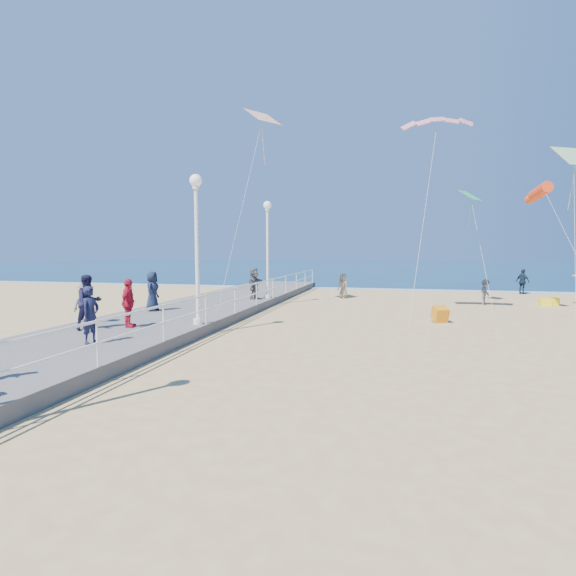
% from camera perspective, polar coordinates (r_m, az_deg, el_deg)
% --- Properties ---
extents(ground, '(160.00, 160.00, 0.00)m').
position_cam_1_polar(ground, '(15.18, 7.47, -6.85)').
color(ground, tan).
rests_on(ground, ground).
extents(ocean, '(160.00, 90.00, 0.05)m').
position_cam_1_polar(ocean, '(79.86, 12.46, 2.58)').
color(ocean, '#0C314C').
rests_on(ocean, ground).
extents(surf_line, '(160.00, 1.20, 0.04)m').
position_cam_1_polar(surf_line, '(35.45, 11.01, -0.13)').
color(surf_line, silver).
rests_on(surf_line, ground).
extents(boardwalk, '(5.00, 44.00, 0.40)m').
position_cam_1_polar(boardwalk, '(17.58, -17.71, -4.77)').
color(boardwalk, slate).
rests_on(boardwalk, ground).
extents(railing, '(0.05, 42.00, 0.55)m').
position_cam_1_polar(railing, '(16.30, -10.43, -1.63)').
color(railing, white).
rests_on(railing, boardwalk).
extents(lamp_post_mid, '(0.44, 0.44, 5.32)m').
position_cam_1_polar(lamp_post_mid, '(16.33, -11.53, 6.84)').
color(lamp_post_mid, white).
rests_on(lamp_post_mid, boardwalk).
extents(lamp_post_far, '(0.44, 0.44, 5.32)m').
position_cam_1_polar(lamp_post_far, '(24.78, -2.62, 6.23)').
color(lamp_post_far, white).
rests_on(lamp_post_far, boardwalk).
extents(spectator_0, '(0.43, 0.62, 1.65)m').
position_cam_1_polar(spectator_0, '(13.98, -23.77, -3.14)').
color(spectator_0, '#191A37').
rests_on(spectator_0, boardwalk).
extents(spectator_2, '(0.83, 1.10, 1.51)m').
position_cam_1_polar(spectator_2, '(17.87, -24.29, -1.72)').
color(spectator_2, '#56555A').
rests_on(spectator_2, boardwalk).
extents(spectator_3, '(0.62, 1.05, 1.68)m').
position_cam_1_polar(spectator_3, '(16.40, -19.61, -1.82)').
color(spectator_3, red).
rests_on(spectator_3, boardwalk).
extents(spectator_4, '(0.67, 0.92, 1.73)m').
position_cam_1_polar(spectator_4, '(20.50, -16.85, -0.39)').
color(spectator_4, '#171F34').
rests_on(spectator_4, boardwalk).
extents(spectator_5, '(0.78, 1.64, 1.70)m').
position_cam_1_polar(spectator_5, '(24.38, -4.30, 0.57)').
color(spectator_5, '#505155').
rests_on(spectator_5, boardwalk).
extents(spectator_7, '(0.99, 1.09, 1.84)m').
position_cam_1_polar(spectator_7, '(16.50, -23.97, -1.65)').
color(spectator_7, black).
rests_on(spectator_7, boardwalk).
extents(beach_walker_a, '(0.90, 1.07, 1.43)m').
position_cam_1_polar(beach_walker_a, '(27.31, 23.76, -0.49)').
color(beach_walker_a, '#5C5D61').
rests_on(beach_walker_a, ground).
extents(beach_walker_b, '(0.95, 1.08, 1.75)m').
position_cam_1_polar(beach_walker_b, '(35.08, 27.65, 0.73)').
color(beach_walker_b, '#182536').
rests_on(beach_walker_b, ground).
extents(beach_walker_c, '(0.91, 0.86, 1.57)m').
position_cam_1_polar(beach_walker_c, '(28.72, 7.01, 0.27)').
color(beach_walker_c, gray).
rests_on(beach_walker_c, ground).
extents(box_kite, '(0.76, 0.85, 0.74)m').
position_cam_1_polar(box_kite, '(20.05, 18.74, -3.33)').
color(box_kite, '#D04D0C').
rests_on(box_kite, ground).
extents(beach_chair_left, '(0.55, 0.55, 0.40)m').
position_cam_1_polar(beach_chair_left, '(28.97, 30.57, -1.49)').
color(beach_chair_left, yellow).
rests_on(beach_chair_left, ground).
extents(beach_chair_right, '(0.55, 0.55, 0.40)m').
position_cam_1_polar(beach_chair_right, '(28.44, 29.83, -1.57)').
color(beach_chair_right, yellow).
rests_on(beach_chair_right, ground).
extents(kite_parafoil, '(3.20, 0.94, 0.65)m').
position_cam_1_polar(kite_parafoil, '(22.68, 18.40, 19.65)').
color(kite_parafoil, red).
extents(kite_windsock, '(0.95, 2.39, 1.02)m').
position_cam_1_polar(kite_windsock, '(25.22, 29.40, 10.63)').
color(kite_windsock, red).
extents(kite_diamond_multi, '(1.96, 1.81, 1.06)m').
position_cam_1_polar(kite_diamond_multi, '(25.76, 32.52, 13.93)').
color(kite_diamond_multi, '#1BCAED').
extents(kite_diamond_green, '(1.35, 1.41, 0.61)m').
position_cam_1_polar(kite_diamond_green, '(27.35, 22.14, 10.82)').
color(kite_diamond_green, green).
extents(kite_diamond_redwhite, '(1.93, 2.00, 0.86)m').
position_cam_1_polar(kite_diamond_redwhite, '(25.14, -3.18, 20.87)').
color(kite_diamond_redwhite, '#D95C19').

